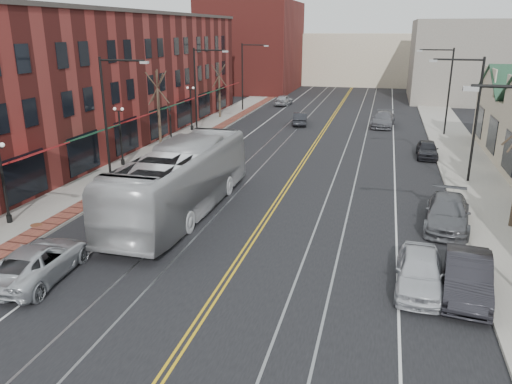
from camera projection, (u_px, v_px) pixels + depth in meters
The scene contains 28 objects.
ground at pixel (178, 354), 15.73m from camera, with size 160.00×160.00×0.00m, color black.
sidewalk_left at pixel (133, 166), 36.95m from camera, with size 4.00×120.00×0.15m, color gray.
sidewalk_right at pixel (481, 191), 31.29m from camera, with size 4.00×120.00×0.15m, color gray.
building_left at pixel (93, 81), 43.36m from camera, with size 10.00×50.00×11.00m, color maroon.
backdrop_left at pixel (252, 47), 81.77m from camera, with size 14.00×18.00×14.00m, color maroon.
backdrop_mid at pixel (356, 59), 92.58m from camera, with size 22.00×14.00×9.00m, color #BFAF93.
backdrop_right at pixel (456, 61), 70.32m from camera, with size 12.00×16.00×11.00m, color slate.
streetlight_l_1 at pixel (111, 108), 31.51m from camera, with size 3.33×0.25×8.00m.
streetlight_l_2 at pixel (200, 83), 46.24m from camera, with size 3.33×0.25×8.00m.
streetlight_l_3 at pixel (246, 70), 60.97m from camera, with size 3.33×0.25×8.00m.
streetlight_r_1 at pixel (470, 107), 31.81m from camera, with size 3.33×0.25×8.00m.
streetlight_r_2 at pixel (445, 82), 46.54m from camera, with size 3.33×0.25×8.00m.
lamppost_l_1 at pixel (4, 185), 25.43m from camera, with size 0.84×0.28×4.27m.
lamppost_l_2 at pixel (121, 138), 36.48m from camera, with size 0.84×0.28×4.27m.
lamppost_l_3 at pixel (191, 109), 49.37m from camera, with size 0.84×0.28×4.27m.
tree_left_near at pixel (159, 108), 41.53m from camera, with size 1.78×1.37×6.48m.
tree_left_far at pixel (219, 89), 56.33m from camera, with size 1.66×1.28×6.02m.
manhole_far at pixel (36, 225), 25.69m from camera, with size 0.60×0.60×0.02m, color #592D19.
traffic_signal at pixel (171, 127), 39.60m from camera, with size 0.18×0.15×3.80m.
transit_bus at pixel (182, 180), 27.27m from camera, with size 3.22×13.78×3.84m, color #BCBCBE.
parked_suv at pixel (38, 261), 20.36m from camera, with size 2.43×5.27×1.46m, color silver.
parked_car_a at pixel (420, 271), 19.46m from camera, with size 1.80×4.48×1.53m, color silver.
parked_car_b at pixel (467, 276), 19.01m from camera, with size 1.66×4.76×1.57m, color black.
parked_car_c at pixel (447, 213), 25.64m from camera, with size 2.15×5.30×1.54m, color #595A60.
parked_car_d at pixel (427, 149), 39.61m from camera, with size 1.60×3.97×1.35m, color black.
distant_car_left at pixel (300, 119), 53.16m from camera, with size 1.40×4.01×1.32m, color black.
distant_car_right at pixel (383, 119), 52.13m from camera, with size 2.17×5.33×1.55m, color slate.
distant_car_far at pixel (284, 100), 66.78m from camera, with size 1.70×4.22×1.44m, color #A2A4A9.
Camera 1 is at (5.72, -12.32, 9.76)m, focal length 35.00 mm.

